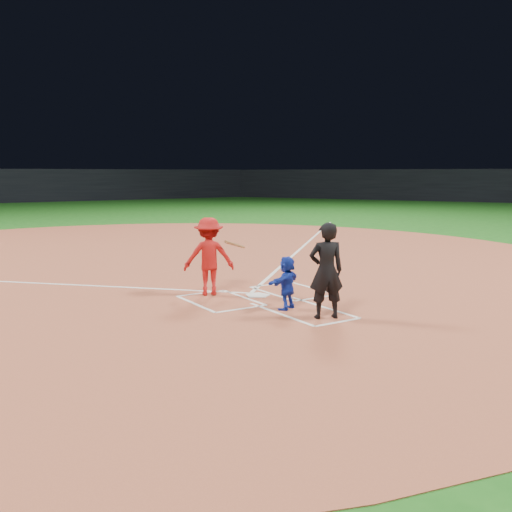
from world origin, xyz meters
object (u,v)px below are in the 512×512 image
catcher (287,283)px  home_plate (258,295)px  batter_at_plate (209,256)px  umpire (326,271)px

catcher → home_plate: bearing=-122.7°
home_plate → batter_at_plate: 1.43m
umpire → batter_at_plate: bearing=-51.7°
home_plate → umpire: umpire is taller
home_plate → catcher: catcher is taller
home_plate → batter_at_plate: bearing=-38.5°
catcher → umpire: umpire is taller
umpire → batter_at_plate: 3.23m
catcher → umpire: size_ratio=0.59×
umpire → batter_at_plate: size_ratio=1.04×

